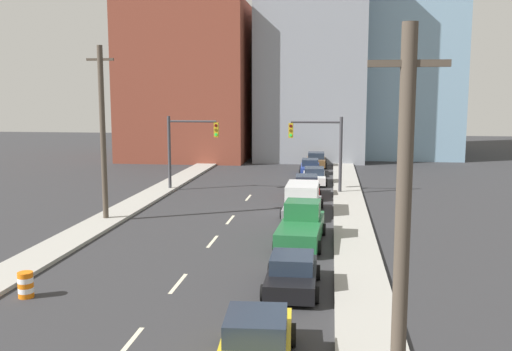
{
  "coord_description": "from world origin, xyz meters",
  "views": [
    {
      "loc": [
        5.89,
        -6.88,
        7.37
      ],
      "look_at": [
        1.09,
        29.24,
        2.2
      ],
      "focal_mm": 40.0,
      "sensor_mm": 36.0,
      "label": 1
    }
  ],
  "objects_px": {
    "utility_pole_right_near": "(402,235)",
    "sedan_white": "(314,176)",
    "box_truck_gray": "(303,199)",
    "sedan_blue": "(310,167)",
    "pickup_truck_green": "(301,227)",
    "traffic_signal_right": "(325,144)",
    "traffic_barrel": "(26,285)",
    "sedan_yellow": "(256,342)",
    "sedan_brown": "(316,160)",
    "sedan_black": "(292,274)",
    "utility_pole_left_mid": "(103,133)",
    "sedan_red": "(306,187)",
    "traffic_signal_left": "(184,143)"
  },
  "relations": [
    {
      "from": "utility_pole_right_near",
      "to": "sedan_white",
      "type": "distance_m",
      "value": 35.94
    },
    {
      "from": "box_truck_gray",
      "to": "sedan_blue",
      "type": "xyz_separation_m",
      "value": [
        -0.23,
        18.11,
        -0.27
      ]
    },
    {
      "from": "pickup_truck_green",
      "to": "traffic_signal_right",
      "type": "bearing_deg",
      "value": 88.79
    },
    {
      "from": "traffic_signal_right",
      "to": "traffic_barrel",
      "type": "xyz_separation_m",
      "value": [
        -10.54,
        -23.82,
        -3.25
      ]
    },
    {
      "from": "traffic_barrel",
      "to": "sedan_yellow",
      "type": "bearing_deg",
      "value": -24.79
    },
    {
      "from": "pickup_truck_green",
      "to": "sedan_brown",
      "type": "bearing_deg",
      "value": 92.72
    },
    {
      "from": "sedan_black",
      "to": "utility_pole_left_mid",
      "type": "bearing_deg",
      "value": 137.45
    },
    {
      "from": "traffic_signal_right",
      "to": "sedan_white",
      "type": "distance_m",
      "value": 5.71
    },
    {
      "from": "sedan_red",
      "to": "pickup_truck_green",
      "type": "bearing_deg",
      "value": -91.38
    },
    {
      "from": "pickup_truck_green",
      "to": "traffic_signal_left",
      "type": "bearing_deg",
      "value": 126.44
    },
    {
      "from": "traffic_signal_right",
      "to": "pickup_truck_green",
      "type": "distance_m",
      "value": 14.95
    },
    {
      "from": "sedan_black",
      "to": "box_truck_gray",
      "type": "height_order",
      "value": "box_truck_gray"
    },
    {
      "from": "utility_pole_left_mid",
      "to": "box_truck_gray",
      "type": "bearing_deg",
      "value": 16.96
    },
    {
      "from": "traffic_signal_left",
      "to": "sedan_white",
      "type": "distance_m",
      "value": 11.37
    },
    {
      "from": "traffic_signal_right",
      "to": "utility_pole_right_near",
      "type": "bearing_deg",
      "value": -86.38
    },
    {
      "from": "sedan_red",
      "to": "sedan_blue",
      "type": "xyz_separation_m",
      "value": [
        -0.19,
        11.77,
        -0.06
      ]
    },
    {
      "from": "traffic_signal_left",
      "to": "traffic_barrel",
      "type": "distance_m",
      "value": 24.04
    },
    {
      "from": "sedan_brown",
      "to": "traffic_signal_left",
      "type": "bearing_deg",
      "value": -122.75
    },
    {
      "from": "utility_pole_left_mid",
      "to": "sedan_brown",
      "type": "bearing_deg",
      "value": 66.78
    },
    {
      "from": "sedan_red",
      "to": "utility_pole_left_mid",
      "type": "bearing_deg",
      "value": -142.0
    },
    {
      "from": "utility_pole_left_mid",
      "to": "pickup_truck_green",
      "type": "xyz_separation_m",
      "value": [
        11.71,
        -3.51,
        -4.39
      ]
    },
    {
      "from": "traffic_signal_right",
      "to": "traffic_barrel",
      "type": "relative_size",
      "value": 6.06
    },
    {
      "from": "utility_pole_left_mid",
      "to": "box_truck_gray",
      "type": "relative_size",
      "value": 1.84
    },
    {
      "from": "utility_pole_left_mid",
      "to": "sedan_red",
      "type": "bearing_deg",
      "value": 40.81
    },
    {
      "from": "traffic_signal_left",
      "to": "pickup_truck_green",
      "type": "bearing_deg",
      "value": -56.07
    },
    {
      "from": "utility_pole_right_near",
      "to": "utility_pole_left_mid",
      "type": "bearing_deg",
      "value": 126.44
    },
    {
      "from": "sedan_yellow",
      "to": "sedan_black",
      "type": "bearing_deg",
      "value": 81.78
    },
    {
      "from": "sedan_yellow",
      "to": "utility_pole_left_mid",
      "type": "bearing_deg",
      "value": 120.23
    },
    {
      "from": "utility_pole_left_mid",
      "to": "sedan_yellow",
      "type": "distance_m",
      "value": 20.76
    },
    {
      "from": "traffic_barrel",
      "to": "sedan_yellow",
      "type": "relative_size",
      "value": 0.22
    },
    {
      "from": "pickup_truck_green",
      "to": "utility_pole_right_near",
      "type": "bearing_deg",
      "value": -77.37
    },
    {
      "from": "traffic_signal_left",
      "to": "sedan_yellow",
      "type": "height_order",
      "value": "traffic_signal_left"
    },
    {
      "from": "utility_pole_left_mid",
      "to": "traffic_barrel",
      "type": "xyz_separation_m",
      "value": [
        2.12,
        -12.7,
        -4.73
      ]
    },
    {
      "from": "box_truck_gray",
      "to": "traffic_barrel",
      "type": "bearing_deg",
      "value": -119.24
    },
    {
      "from": "utility_pole_right_near",
      "to": "traffic_signal_left",
      "type": "bearing_deg",
      "value": 112.41
    },
    {
      "from": "traffic_signal_left",
      "to": "sedan_red",
      "type": "relative_size",
      "value": 1.21
    },
    {
      "from": "utility_pole_right_near",
      "to": "box_truck_gray",
      "type": "distance_m",
      "value": 23.77
    },
    {
      "from": "traffic_signal_right",
      "to": "box_truck_gray",
      "type": "relative_size",
      "value": 1.04
    },
    {
      "from": "traffic_signal_right",
      "to": "box_truck_gray",
      "type": "height_order",
      "value": "traffic_signal_right"
    },
    {
      "from": "traffic_barrel",
      "to": "sedan_blue",
      "type": "xyz_separation_m",
      "value": [
        9.07,
        34.29,
        0.17
      ]
    },
    {
      "from": "utility_pole_left_mid",
      "to": "sedan_brown",
      "type": "relative_size",
      "value": 2.23
    },
    {
      "from": "utility_pole_left_mid",
      "to": "sedan_black",
      "type": "xyz_separation_m",
      "value": [
        11.74,
        -10.58,
        -4.58
      ]
    },
    {
      "from": "utility_pole_left_mid",
      "to": "traffic_signal_right",
      "type": "bearing_deg",
      "value": 41.3
    },
    {
      "from": "sedan_red",
      "to": "sedan_black",
      "type": "bearing_deg",
      "value": -91.78
    },
    {
      "from": "box_truck_gray",
      "to": "sedan_yellow",
      "type": "bearing_deg",
      "value": -89.96
    },
    {
      "from": "utility_pole_left_mid",
      "to": "traffic_barrel",
      "type": "height_order",
      "value": "utility_pole_left_mid"
    },
    {
      "from": "traffic_signal_left",
      "to": "sedan_brown",
      "type": "relative_size",
      "value": 1.26
    },
    {
      "from": "traffic_barrel",
      "to": "sedan_red",
      "type": "relative_size",
      "value": 0.2
    },
    {
      "from": "sedan_yellow",
      "to": "sedan_black",
      "type": "distance_m",
      "value": 6.33
    },
    {
      "from": "traffic_signal_right",
      "to": "sedan_yellow",
      "type": "xyz_separation_m",
      "value": [
        -1.46,
        -28.01,
        -3.05
      ]
    }
  ]
}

